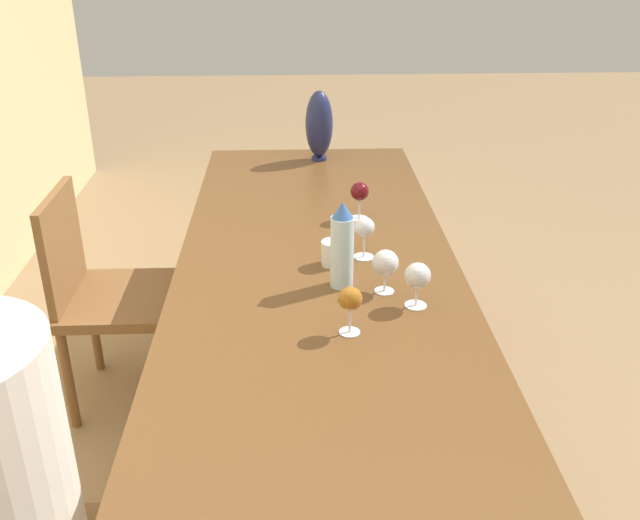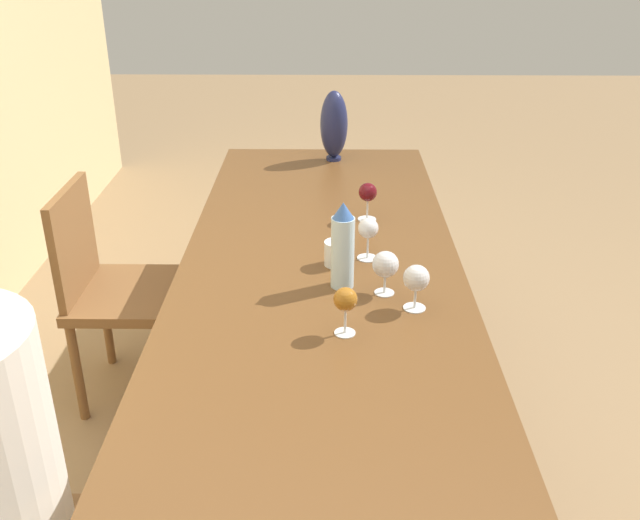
{
  "view_description": "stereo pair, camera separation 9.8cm",
  "coord_description": "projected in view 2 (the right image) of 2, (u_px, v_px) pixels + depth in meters",
  "views": [
    {
      "loc": [
        -1.71,
        0.08,
        1.75
      ],
      "look_at": [
        0.14,
        0.0,
        0.85
      ],
      "focal_mm": 40.0,
      "sensor_mm": 36.0,
      "label": 1
    },
    {
      "loc": [
        -1.71,
        -0.02,
        1.75
      ],
      "look_at": [
        0.14,
        0.0,
        0.85
      ],
      "focal_mm": 40.0,
      "sensor_mm": 36.0,
      "label": 2
    }
  ],
  "objects": [
    {
      "name": "wine_glass_5",
      "position": [
        416.0,
        279.0,
        1.97
      ],
      "size": [
        0.07,
        0.07,
        0.13
      ],
      "color": "silver",
      "rests_on": "dining_table"
    },
    {
      "name": "wine_glass_4",
      "position": [
        368.0,
        230.0,
        2.26
      ],
      "size": [
        0.07,
        0.07,
        0.14
      ],
      "color": "silver",
      "rests_on": "dining_table"
    },
    {
      "name": "water_bottle",
      "position": [
        343.0,
        246.0,
        2.07
      ],
      "size": [
        0.07,
        0.07,
        0.27
      ],
      "color": "silver",
      "rests_on": "dining_table"
    },
    {
      "name": "wine_glass_2",
      "position": [
        345.0,
        301.0,
        1.85
      ],
      "size": [
        0.06,
        0.06,
        0.14
      ],
      "color": "silver",
      "rests_on": "dining_table"
    },
    {
      "name": "water_tumbler",
      "position": [
        336.0,
        253.0,
        2.24
      ],
      "size": [
        0.07,
        0.07,
        0.08
      ],
      "color": "silver",
      "rests_on": "dining_table"
    },
    {
      "name": "ground_plane",
      "position": [
        319.0,
        514.0,
        2.31
      ],
      "size": [
        14.0,
        14.0,
        0.0
      ],
      "primitive_type": "plane",
      "color": "#937551"
    },
    {
      "name": "wine_glass_0",
      "position": [
        386.0,
        265.0,
        2.05
      ],
      "size": [
        0.08,
        0.08,
        0.13
      ],
      "color": "silver",
      "rests_on": "dining_table"
    },
    {
      "name": "dining_table",
      "position": [
        319.0,
        333.0,
        2.01
      ],
      "size": [
        3.09,
        0.9,
        0.75
      ],
      "color": "brown",
      "rests_on": "ground_plane"
    },
    {
      "name": "wine_glass_6",
      "position": [
        368.0,
        194.0,
        2.55
      ],
      "size": [
        0.07,
        0.07,
        0.14
      ],
      "color": "silver",
      "rests_on": "dining_table"
    },
    {
      "name": "vase",
      "position": [
        334.0,
        125.0,
        3.15
      ],
      "size": [
        0.12,
        0.12,
        0.31
      ],
      "color": "#1E234C",
      "rests_on": "dining_table"
    },
    {
      "name": "chair_far",
      "position": [
        115.0,
        285.0,
        2.71
      ],
      "size": [
        0.44,
        0.44,
        0.86
      ],
      "color": "brown",
      "rests_on": "ground_plane"
    }
  ]
}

